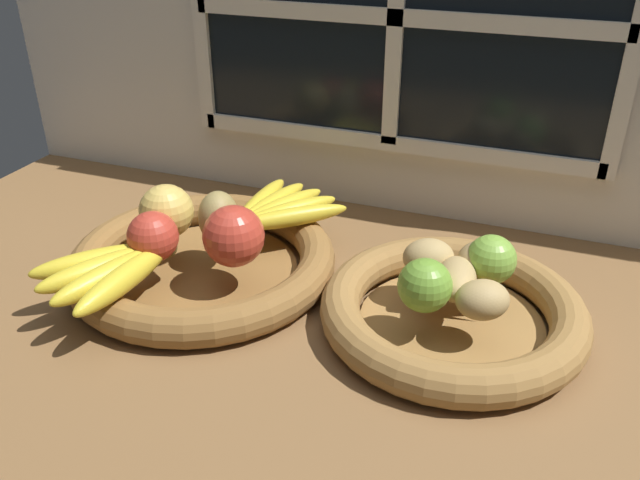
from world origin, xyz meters
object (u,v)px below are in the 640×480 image
apple_red_front (153,237)px  lime_near (425,285)px  banana_bunch_front (112,269)px  potato_large (456,279)px  lime_far (491,260)px  chili_pepper (461,285)px  fruit_bowl_right (452,312)px  potato_back (482,260)px  banana_bunch_back (277,209)px  potato_oblong (429,258)px  fruit_bowl_left (203,261)px  pear_brown (219,217)px  potato_small (482,300)px  apple_red_right (234,236)px  apple_golden_left (167,211)px

apple_red_front → lime_near: size_ratio=1.05×
banana_bunch_front → potato_large: (39.96, 11.84, 0.51)cm
lime_far → chili_pepper: size_ratio=0.57×
fruit_bowl_right → banana_bunch_front: 41.88cm
potato_back → banana_bunch_back: bearing=168.5°
fruit_bowl_right → potato_back: (2.22, 4.89, 4.97)cm
banana_bunch_back → lime_near: lime_near is taller
potato_oblong → lime_near: size_ratio=1.02×
apple_red_front → lime_far: (41.31, 9.83, -0.25)cm
potato_oblong → fruit_bowl_left: bearing=-174.1°
pear_brown → potato_small: (35.96, -5.34, -1.39)cm
potato_small → potato_back: (-1.33, 8.45, 0.12)cm
apple_red_right → banana_bunch_front: 15.36cm
lime_far → banana_bunch_back: bearing=167.9°
fruit_bowl_left → potato_back: size_ratio=5.52×
apple_red_right → apple_red_front: size_ratio=1.20×
banana_bunch_back → potato_small: (31.55, -14.60, 0.89)cm
lime_near → apple_golden_left: bearing=172.1°
fruit_bowl_right → potato_oblong: bearing=142.1°
lime_near → apple_red_front: bearing=-178.0°
banana_bunch_back → potato_back: (30.22, -6.15, 1.01)cm
fruit_bowl_right → potato_small: (3.56, -3.56, 4.85)cm
fruit_bowl_right → lime_near: size_ratio=5.14×
apple_red_front → pear_brown: (5.55, 7.30, 0.33)cm
pear_brown → chili_pepper: bearing=-1.7°
fruit_bowl_right → banana_bunch_back: bearing=158.5°
fruit_bowl_left → lime_far: lime_far is taller
potato_small → fruit_bowl_right: bearing=135.0°
banana_bunch_front → potato_small: potato_small is taller
apple_red_front → chili_pepper: size_ratio=0.61×
pear_brown → lime_near: pear_brown is taller
potato_oblong → lime_far: size_ratio=1.04×
apple_golden_left → banana_bunch_front: apple_golden_left is taller
potato_oblong → lime_near: 7.54cm
apple_red_right → potato_back: (29.97, 7.71, -1.60)cm
apple_golden_left → potato_small: 43.60cm
fruit_bowl_right → potato_small: bearing=-45.0°
fruit_bowl_left → apple_red_right: (6.58, -2.82, 6.58)cm
potato_oblong → potato_back: bearing=15.9°
lime_near → lime_far: (6.23, 8.62, -0.08)cm
apple_red_front → banana_bunch_back: apple_red_front is taller
apple_golden_left → apple_red_right: bearing=-16.7°
lime_far → chili_pepper: lime_far is taller
lime_near → banana_bunch_front: bearing=-168.5°
pear_brown → fruit_bowl_left: bearing=-137.2°
potato_small → potato_oblong: (-7.56, 6.67, 0.18)cm
fruit_bowl_left → apple_red_front: 8.87cm
potato_small → lime_near: 6.54cm
pear_brown → potato_large: (32.40, -1.78, -1.53)cm
fruit_bowl_right → banana_bunch_front: bearing=-163.5°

